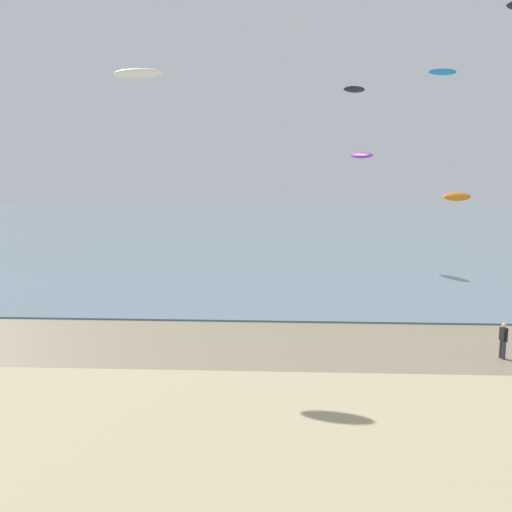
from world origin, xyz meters
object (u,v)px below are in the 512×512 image
kite_aloft_0 (138,73)px  kite_aloft_1 (443,72)px  kite_aloft_8 (354,89)px  kite_aloft_9 (362,155)px  person_mid_beach (503,339)px  kite_aloft_7 (457,196)px

kite_aloft_0 → kite_aloft_1: (16.60, 6.48, 0.74)m
kite_aloft_1 → kite_aloft_0: bearing=5.3°
kite_aloft_8 → kite_aloft_0: bearing=1.4°
kite_aloft_0 → kite_aloft_9: bearing=69.0°
person_mid_beach → kite_aloft_9: kite_aloft_9 is taller
kite_aloft_0 → kite_aloft_7: kite_aloft_0 is taller
person_mid_beach → kite_aloft_7: bearing=82.2°
kite_aloft_1 → kite_aloft_7: size_ratio=0.61×
kite_aloft_1 → kite_aloft_7: 11.82m
kite_aloft_7 → kite_aloft_9: 9.50m
person_mid_beach → kite_aloft_0: size_ratio=0.63×
kite_aloft_1 → kite_aloft_8: 6.92m
kite_aloft_0 → kite_aloft_7: (20.07, 14.53, -7.19)m
kite_aloft_9 → person_mid_beach: bearing=-18.7°
person_mid_beach → kite_aloft_9: size_ratio=0.57×
kite_aloft_7 → kite_aloft_8: 11.33m
kite_aloft_0 → kite_aloft_1: size_ratio=1.47×
kite_aloft_8 → kite_aloft_1: bearing=89.0°
kite_aloft_0 → kite_aloft_1: kite_aloft_1 is taller
kite_aloft_1 → kite_aloft_8: (-4.58, 5.16, -0.50)m
kite_aloft_1 → kite_aloft_7: kite_aloft_1 is taller
kite_aloft_9 → kite_aloft_0: bearing=-60.7°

